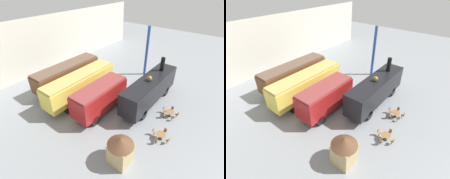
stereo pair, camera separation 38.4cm
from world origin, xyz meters
TOP-DOWN VIEW (x-y plane):
  - ground_plane at (0.00, 0.00)m, footprint 80.00×80.00m
  - backdrop_wall at (0.00, 15.54)m, footprint 44.00×0.15m
  - passenger_coach_wooden at (-2.25, 8.46)m, footprint 10.53×2.67m
  - passenger_coach_vintage at (-3.30, 4.57)m, footprint 10.74×2.53m
  - streamlined_locomotive at (-3.14, 0.68)m, footprint 9.01×2.63m
  - steam_locomotive at (1.31, -3.19)m, footprint 10.45×2.45m
  - cafe_table_near at (-3.50, -7.15)m, footprint 0.93×0.93m
  - cafe_table_mid at (0.44, -6.49)m, footprint 0.96×0.96m
  - cafe_chair_0 at (-4.33, -7.06)m, footprint 0.37×0.36m
  - cafe_chair_1 at (-3.59, -7.98)m, footprint 0.36×0.37m
  - cafe_chair_2 at (-2.66, -7.24)m, footprint 0.37×0.36m
  - cafe_chair_3 at (-3.41, -6.32)m, footprint 0.36×0.37m
  - cafe_chair_4 at (-0.28, -6.04)m, footprint 0.40×0.39m
  - cafe_chair_5 at (-0.21, -7.04)m, footprint 0.41×0.40m
  - cafe_chair_6 at (0.76, -7.28)m, footprint 0.38×0.39m
  - cafe_chair_7 at (1.29, -6.43)m, footprint 0.36×0.36m
  - cafe_chair_8 at (0.65, -5.66)m, footprint 0.36×0.38m
  - visitor_person at (0.68, -1.10)m, footprint 0.34×0.34m
  - ticket_kiosk at (-8.10, -5.38)m, footprint 2.34×2.34m
  - support_pillar at (8.10, 1.18)m, footprint 0.44×0.44m

SIDE VIEW (x-z plane):
  - ground_plane at x=0.00m, z-range 0.00..0.00m
  - cafe_chair_0 at x=-4.33m, z-range 0.07..0.94m
  - cafe_chair_1 at x=-3.59m, z-range 0.07..0.94m
  - cafe_chair_2 at x=-2.66m, z-range 0.07..0.94m
  - cafe_chair_3 at x=-3.41m, z-range 0.07..0.94m
  - cafe_chair_4 at x=-0.28m, z-range 0.07..0.94m
  - cafe_chair_5 at x=-0.21m, z-range 0.07..0.94m
  - cafe_chair_6 at x=0.76m, z-range 0.07..0.94m
  - cafe_chair_7 at x=1.29m, z-range 0.07..0.94m
  - cafe_chair_8 at x=0.65m, z-range 0.07..0.94m
  - cafe_table_mid at x=0.44m, z-range 0.22..0.93m
  - cafe_table_near at x=-3.50m, z-range 0.23..0.97m
  - visitor_person at x=0.68m, z-range 0.06..1.60m
  - ticket_kiosk at x=-8.10m, z-range 0.17..3.17m
  - passenger_coach_wooden at x=-2.25m, z-range 0.38..3.85m
  - streamlined_locomotive at x=-3.14m, z-range 0.34..3.96m
  - steam_locomotive at x=1.31m, z-range -0.52..4.89m
  - passenger_coach_vintage at x=-3.30m, z-range 0.40..4.04m
  - support_pillar at x=8.10m, z-range 0.00..8.00m
  - backdrop_wall at x=0.00m, z-range 0.00..9.00m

